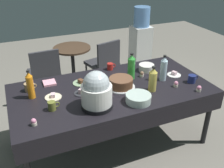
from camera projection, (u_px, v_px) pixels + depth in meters
name	position (u px, v px, depth m)	size (l,w,h in m)	color
ground	(112.00, 140.00, 3.18)	(9.00, 9.00, 0.00)	slate
potluck_table	(112.00, 93.00, 2.86)	(2.20, 1.10, 0.75)	black
frosted_layer_cake	(121.00, 83.00, 2.82)	(0.32, 0.32, 0.12)	silver
slow_cooker	(97.00, 91.00, 2.41)	(0.31, 0.31, 0.38)	black
glass_salad_bowl	(138.00, 98.00, 2.56)	(0.26, 0.26, 0.08)	#B2C6BC
ceramic_snack_bowl	(146.00, 68.00, 3.21)	(0.19, 0.19, 0.08)	silver
dessert_plate_white	(174.00, 74.00, 3.11)	(0.17, 0.17, 0.05)	white
dessert_plate_sage	(81.00, 82.00, 2.92)	(0.19, 0.19, 0.05)	#8CA87F
dessert_plate_charcoal	(81.00, 92.00, 2.71)	(0.15, 0.15, 0.06)	#2D2D33
dessert_plate_cream	(53.00, 97.00, 2.64)	(0.17, 0.17, 0.05)	beige
cupcake_cocoa	(34.00, 122.00, 2.22)	(0.05, 0.05, 0.07)	beige
cupcake_lemon	(176.00, 84.00, 2.84)	(0.05, 0.05, 0.07)	beige
cupcake_rose	(199.00, 89.00, 2.75)	(0.05, 0.05, 0.07)	beige
cupcake_mint	(142.00, 74.00, 3.07)	(0.05, 0.05, 0.07)	beige
cupcake_berry	(97.00, 74.00, 3.07)	(0.05, 0.05, 0.07)	beige
soda_bottle_lime_soda	(131.00, 67.00, 2.97)	(0.09, 0.09, 0.32)	green
soda_bottle_orange_juice	(30.00, 85.00, 2.58)	(0.07, 0.07, 0.31)	orange
soda_bottle_ginger_ale	(153.00, 80.00, 2.72)	(0.09, 0.09, 0.29)	gold
soda_bottle_water	(164.00, 69.00, 2.94)	(0.08, 0.08, 0.31)	silver
coffee_mug_red	(110.00, 66.00, 3.24)	(0.11, 0.08, 0.08)	#B2231E
coffee_mug_tan	(29.00, 87.00, 2.75)	(0.13, 0.09, 0.09)	tan
coffee_mug_navy	(192.00, 79.00, 2.93)	(0.13, 0.09, 0.09)	navy
coffee_mug_olive	(52.00, 106.00, 2.43)	(0.12, 0.08, 0.09)	olive
paper_napkin_stack	(49.00, 83.00, 2.91)	(0.14, 0.14, 0.02)	pink
maroon_chair_left	(45.00, 71.00, 3.83)	(0.46, 0.46, 0.85)	#333338
maroon_chair_right	(104.00, 61.00, 4.16)	(0.53, 0.53, 0.85)	#333338
round_cafe_table	(73.00, 60.00, 4.18)	(0.60, 0.60, 0.72)	#473323
water_cooler	(140.00, 43.00, 4.65)	(0.32, 0.32, 1.24)	silver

